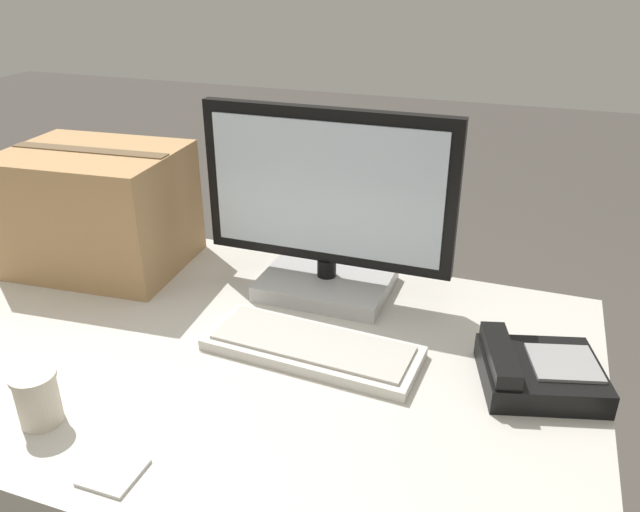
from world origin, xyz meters
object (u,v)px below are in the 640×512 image
desk_phone (537,371)px  keyboard (312,347)px  cardboard_box (99,209)px  paper_cup_right (37,398)px  sticky_note_pad (113,472)px  monitor (327,216)px

desk_phone → keyboard: bearing=170.5°
desk_phone → cardboard_box: bearing=156.0°
keyboard → paper_cup_right: size_ratio=4.49×
cardboard_box → sticky_note_pad: bearing=-52.5°
cardboard_box → sticky_note_pad: cardboard_box is taller
paper_cup_right → keyboard: bearing=43.5°
keyboard → cardboard_box: cardboard_box is taller
monitor → sticky_note_pad: bearing=-99.9°
paper_cup_right → cardboard_box: bearing=116.9°
desk_phone → sticky_note_pad: size_ratio=3.07×
monitor → desk_phone: bearing=-23.7°
keyboard → sticky_note_pad: (-0.17, -0.40, -0.01)m
desk_phone → sticky_note_pad: (-0.59, -0.44, -0.03)m
desk_phone → cardboard_box: 1.07m
desk_phone → paper_cup_right: (-0.78, -0.38, 0.02)m
cardboard_box → keyboard: bearing=-17.6°
cardboard_box → sticky_note_pad: (0.46, -0.60, -0.14)m
keyboard → cardboard_box: bearing=166.0°
paper_cup_right → sticky_note_pad: paper_cup_right is taller
monitor → paper_cup_right: monitor is taller
keyboard → cardboard_box: (-0.63, 0.20, 0.13)m
paper_cup_right → cardboard_box: (-0.27, 0.54, 0.10)m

